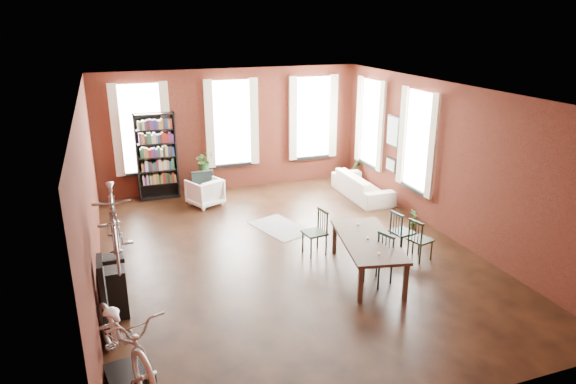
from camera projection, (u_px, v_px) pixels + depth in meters
name	position (u px, v px, depth m)	size (l,w,h in m)	color
room	(290.00, 141.00, 10.03)	(9.00, 9.04, 3.22)	black
dining_table	(367.00, 257.00, 9.25)	(0.92, 2.02, 0.69)	#4C392D
dining_chair_a	(378.00, 260.00, 8.89)	(0.41, 0.41, 0.89)	#1A3B37
dining_chair_b	(315.00, 232.00, 10.01)	(0.42, 0.42, 0.90)	#1E2F1B
dining_chair_c	(421.00, 239.00, 9.79)	(0.38, 0.38, 0.83)	#1E2F1B
dining_chair_d	(402.00, 232.00, 10.10)	(0.40, 0.40, 0.86)	#183135
bookshelf	(157.00, 157.00, 12.93)	(1.00, 0.32, 2.20)	black
white_armchair	(205.00, 191.00, 12.66)	(0.72, 0.68, 0.75)	white
cream_sofa	(362.00, 182.00, 13.22)	(2.08, 0.61, 0.81)	beige
striped_rug	(280.00, 227.00, 11.39)	(0.87, 1.39, 0.01)	black
bike_trainer	(129.00, 375.00, 6.59)	(0.55, 0.55, 0.16)	black
bike_wall_rack	(105.00, 302.00, 7.20)	(0.16, 0.60, 1.30)	black
console_table	(113.00, 286.00, 8.12)	(0.40, 0.80, 0.80)	black
plant_stand	(206.00, 183.00, 13.34)	(0.34, 0.34, 0.67)	black
plant_by_sofa	(355.00, 176.00, 14.53)	(0.39, 0.71, 0.32)	#2C5C25
plant_small	(413.00, 224.00, 11.37)	(0.23, 0.43, 0.16)	#315C25
bicycle_floor	(120.00, 305.00, 6.22)	(0.68, 1.02, 1.94)	beige
bicycle_hung	(111.00, 201.00, 6.80)	(0.47, 1.00, 1.66)	#A5A8AD
plant_on_stand	(204.00, 163.00, 13.15)	(0.49, 0.54, 0.42)	#305C25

